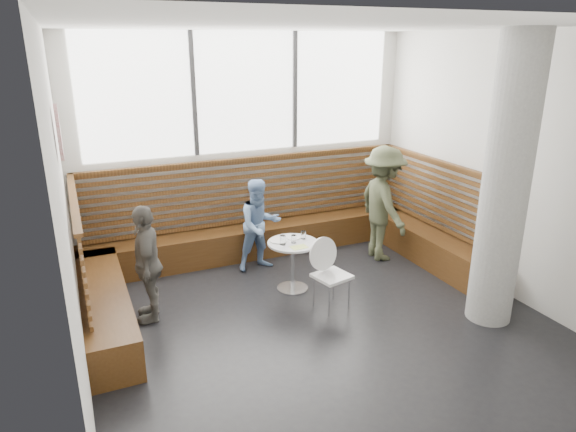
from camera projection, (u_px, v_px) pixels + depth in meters
name	position (u px, v px, depth m)	size (l,w,h in m)	color
room	(326.00, 190.00, 5.32)	(5.00, 5.00, 3.20)	silver
booth	(266.00, 239.00, 7.23)	(5.00, 2.50, 1.44)	#412710
concrete_column	(506.00, 185.00, 5.49)	(0.50, 0.50, 3.20)	gray
wall_art	(59.00, 133.00, 4.50)	(0.50, 0.50, 0.03)	white
cafe_table	(293.00, 256.00, 6.53)	(0.64, 0.64, 0.66)	silver
cafe_chair	(329.00, 268.00, 6.11)	(0.41, 0.40, 0.85)	white
adult_man	(383.00, 204.00, 7.40)	(1.08, 0.62, 1.67)	#454A31
child_back	(260.00, 225.00, 7.09)	(0.63, 0.49, 1.30)	#7396C7
child_left	(147.00, 263.00, 5.78)	(0.80, 0.33, 1.37)	#5E5B55
plate_near	(278.00, 241.00, 6.49)	(0.22, 0.22, 0.02)	white
plate_far	(293.00, 238.00, 6.59)	(0.18, 0.18, 0.01)	white
glass_left	(283.00, 240.00, 6.37)	(0.08, 0.08, 0.12)	white
glass_mid	(294.00, 239.00, 6.43)	(0.06, 0.06, 0.10)	white
glass_right	(303.00, 235.00, 6.56)	(0.07, 0.07, 0.10)	white
menu_card	(299.00, 247.00, 6.31)	(0.20, 0.14, 0.00)	#A5C64C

